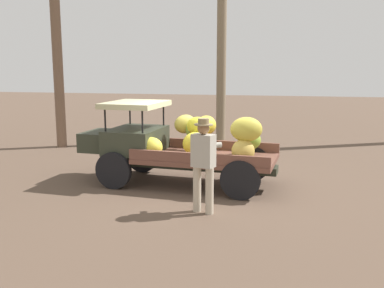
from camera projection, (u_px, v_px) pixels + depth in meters
The scene contains 3 objects.
ground_plane at pixel (193, 187), 9.83m from camera, with size 60.00×60.00×0.00m, color brown.
truck at pixel (173, 144), 10.01m from camera, with size 4.55×2.05×1.85m.
farmer at pixel (204, 160), 7.99m from camera, with size 0.55×0.51×1.74m.
Camera 1 is at (-1.93, 9.30, 2.69)m, focal length 41.48 mm.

